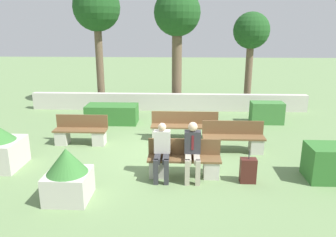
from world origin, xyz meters
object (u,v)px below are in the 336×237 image
at_px(bench_left_side, 185,129).
at_px(tree_center_right, 251,33).
at_px(suitcase, 248,171).
at_px(person_seated_woman, 162,149).
at_px(tree_center_left, 177,17).
at_px(bench_back, 233,141).
at_px(tree_leftmost, 97,10).
at_px(planter_corner_right, 68,175).
at_px(bench_right_side, 81,134).
at_px(bench_front, 184,163).
at_px(person_seated_man, 193,148).

distance_m(bench_left_side, tree_center_right, 6.32).
bearing_deg(suitcase, bench_left_side, 116.30).
bearing_deg(person_seated_woman, tree_center_left, 88.44).
relative_size(bench_left_side, bench_back, 1.21).
bearing_deg(tree_leftmost, planter_corner_right, -80.74).
xyz_separation_m(bench_right_side, tree_center_left, (2.84, 5.08, 3.55)).
bearing_deg(person_seated_woman, planter_corner_right, -150.04).
xyz_separation_m(bench_front, person_seated_woman, (-0.52, -0.14, 0.40)).
height_order(bench_back, tree_center_left, tree_center_left).
relative_size(tree_leftmost, tree_center_right, 1.29).
xyz_separation_m(person_seated_man, tree_center_right, (2.70, 7.64, 2.44)).
bearing_deg(planter_corner_right, bench_front, 27.00).
bearing_deg(planter_corner_right, tree_center_left, 76.09).
bearing_deg(tree_leftmost, person_seated_man, -62.14).
distance_m(bench_right_side, planter_corner_right, 3.42).
distance_m(bench_left_side, planter_corner_right, 4.58).
distance_m(person_seated_man, tree_center_right, 8.46).
bearing_deg(bench_back, tree_center_left, 111.00).
bearing_deg(person_seated_man, bench_back, 55.43).
bearing_deg(suitcase, person_seated_man, 173.20).
height_order(bench_left_side, tree_leftmost, tree_leftmost).
bearing_deg(bench_left_side, tree_leftmost, 128.78).
xyz_separation_m(person_seated_woman, tree_center_right, (3.41, 7.65, 2.47)).
relative_size(person_seated_man, person_seated_woman, 1.02).
bearing_deg(bench_front, bench_right_side, 146.45).
height_order(bench_right_side, planter_corner_right, planter_corner_right).
height_order(person_seated_woman, tree_leftmost, tree_leftmost).
relative_size(bench_right_side, planter_corner_right, 1.42).
xyz_separation_m(tree_leftmost, tree_center_right, (6.71, 0.05, -0.98)).
bearing_deg(person_seated_man, tree_center_left, 94.04).
height_order(person_seated_man, suitcase, person_seated_man).
height_order(bench_right_side, person_seated_woman, person_seated_woman).
xyz_separation_m(bench_left_side, tree_center_left, (-0.35, 4.53, 3.53)).
distance_m(person_seated_man, suitcase, 1.38).
relative_size(planter_corner_right, tree_leftmost, 0.21).
bearing_deg(bench_left_side, person_seated_woman, -101.02).
xyz_separation_m(person_seated_man, person_seated_woman, (-0.72, -0.00, -0.02)).
relative_size(bench_back, suitcase, 2.24).
bearing_deg(planter_corner_right, bench_left_side, 57.87).
bearing_deg(bench_left_side, tree_center_right, 59.61).
bearing_deg(tree_center_left, tree_leftmost, 175.42).
height_order(tree_leftmost, tree_center_right, tree_leftmost).
bearing_deg(bench_right_side, person_seated_man, -33.91).
distance_m(person_seated_man, tree_center_left, 7.97).
distance_m(person_seated_man, person_seated_woman, 0.72).
bearing_deg(bench_left_side, bench_front, -90.42).
height_order(bench_left_side, tree_center_left, tree_center_left).
xyz_separation_m(bench_back, tree_center_left, (-1.74, 5.54, 3.55)).
bearing_deg(planter_corner_right, tree_center_right, 58.76).
bearing_deg(bench_back, person_seated_woman, -133.88).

